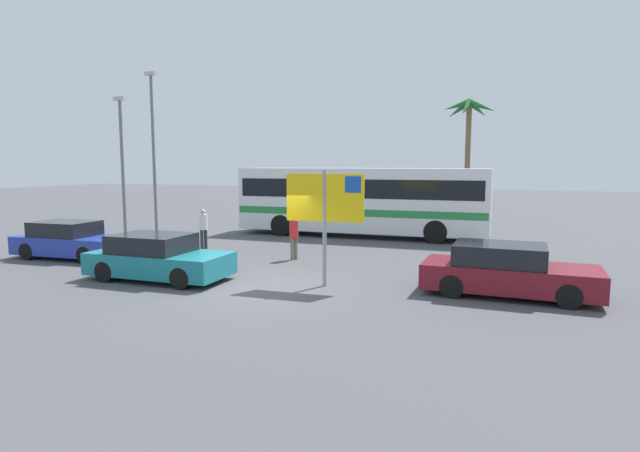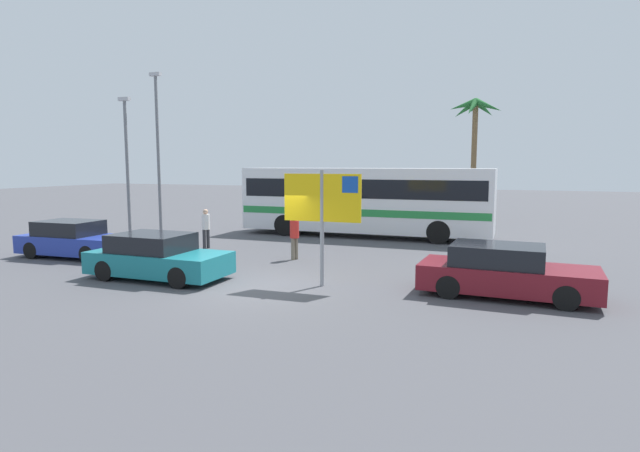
{
  "view_description": "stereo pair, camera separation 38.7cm",
  "coord_description": "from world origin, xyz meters",
  "px_view_note": "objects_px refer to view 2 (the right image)",
  "views": [
    {
      "loc": [
        6.25,
        -12.33,
        3.35
      ],
      "look_at": [
        0.5,
        3.74,
        1.3
      ],
      "focal_mm": 28.83,
      "sensor_mm": 36.0,
      "label": 1
    },
    {
      "loc": [
        6.61,
        -12.2,
        3.35
      ],
      "look_at": [
        0.5,
        3.74,
        1.3
      ],
      "focal_mm": 28.83,
      "sensor_mm": 36.0,
      "label": 2
    }
  ],
  "objects_px": {
    "bus_front_coach": "(365,198)",
    "pedestrian_by_bus": "(206,225)",
    "pedestrian_near_sign": "(294,233)",
    "car_blue": "(73,240)",
    "car_maroon": "(504,272)",
    "ferry_sign": "(324,202)",
    "car_teal": "(157,257)"
  },
  "relations": [
    {
      "from": "bus_front_coach",
      "to": "pedestrian_by_bus",
      "type": "bearing_deg",
      "value": -131.12
    },
    {
      "from": "pedestrian_near_sign",
      "to": "pedestrian_by_bus",
      "type": "bearing_deg",
      "value": 5.71
    },
    {
      "from": "pedestrian_near_sign",
      "to": "car_blue",
      "type": "bearing_deg",
      "value": 35.66
    },
    {
      "from": "pedestrian_by_bus",
      "to": "pedestrian_near_sign",
      "type": "bearing_deg",
      "value": -170.17
    },
    {
      "from": "bus_front_coach",
      "to": "car_maroon",
      "type": "relative_size",
      "value": 2.64
    },
    {
      "from": "bus_front_coach",
      "to": "car_maroon",
      "type": "xyz_separation_m",
      "value": [
        6.39,
        -9.38,
        -1.15
      ]
    },
    {
      "from": "bus_front_coach",
      "to": "ferry_sign",
      "type": "relative_size",
      "value": 3.61
    },
    {
      "from": "ferry_sign",
      "to": "pedestrian_by_bus",
      "type": "distance_m",
      "value": 8.06
    },
    {
      "from": "car_maroon",
      "to": "pedestrian_by_bus",
      "type": "distance_m",
      "value": 11.94
    },
    {
      "from": "car_teal",
      "to": "pedestrian_by_bus",
      "type": "xyz_separation_m",
      "value": [
        -1.73,
        5.17,
        0.29
      ]
    },
    {
      "from": "car_blue",
      "to": "car_teal",
      "type": "bearing_deg",
      "value": -21.86
    },
    {
      "from": "ferry_sign",
      "to": "pedestrian_by_bus",
      "type": "bearing_deg",
      "value": 145.6
    },
    {
      "from": "car_blue",
      "to": "pedestrian_near_sign",
      "type": "xyz_separation_m",
      "value": [
        7.7,
        2.4,
        0.3
      ]
    },
    {
      "from": "car_maroon",
      "to": "car_teal",
      "type": "bearing_deg",
      "value": -169.12
    },
    {
      "from": "pedestrian_near_sign",
      "to": "car_teal",
      "type": "bearing_deg",
      "value": 77.01
    },
    {
      "from": "car_blue",
      "to": "pedestrian_by_bus",
      "type": "bearing_deg",
      "value": 42.06
    },
    {
      "from": "ferry_sign",
      "to": "car_teal",
      "type": "bearing_deg",
      "value": -171.63
    },
    {
      "from": "ferry_sign",
      "to": "car_blue",
      "type": "height_order",
      "value": "ferry_sign"
    },
    {
      "from": "bus_front_coach",
      "to": "car_maroon",
      "type": "height_order",
      "value": "bus_front_coach"
    },
    {
      "from": "bus_front_coach",
      "to": "car_teal",
      "type": "xyz_separation_m",
      "value": [
        -3.22,
        -10.83,
        -1.15
      ]
    },
    {
      "from": "car_maroon",
      "to": "pedestrian_by_bus",
      "type": "xyz_separation_m",
      "value": [
        -11.34,
        3.72,
        0.29
      ]
    },
    {
      "from": "car_teal",
      "to": "car_maroon",
      "type": "relative_size",
      "value": 0.94
    },
    {
      "from": "ferry_sign",
      "to": "car_blue",
      "type": "bearing_deg",
      "value": 173.17
    },
    {
      "from": "car_blue",
      "to": "car_maroon",
      "type": "bearing_deg",
      "value": -3.87
    },
    {
      "from": "car_teal",
      "to": "car_blue",
      "type": "bearing_deg",
      "value": 160.63
    },
    {
      "from": "bus_front_coach",
      "to": "pedestrian_by_bus",
      "type": "xyz_separation_m",
      "value": [
        -4.95,
        -5.67,
        -0.86
      ]
    },
    {
      "from": "bus_front_coach",
      "to": "car_teal",
      "type": "relative_size",
      "value": 2.81
    },
    {
      "from": "ferry_sign",
      "to": "car_maroon",
      "type": "distance_m",
      "value": 5.02
    },
    {
      "from": "ferry_sign",
      "to": "pedestrian_near_sign",
      "type": "height_order",
      "value": "ferry_sign"
    },
    {
      "from": "ferry_sign",
      "to": "car_blue",
      "type": "relative_size",
      "value": 0.79
    },
    {
      "from": "car_maroon",
      "to": "pedestrian_by_bus",
      "type": "height_order",
      "value": "pedestrian_by_bus"
    },
    {
      "from": "car_blue",
      "to": "bus_front_coach",
      "type": "bearing_deg",
      "value": 44.7
    }
  ]
}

